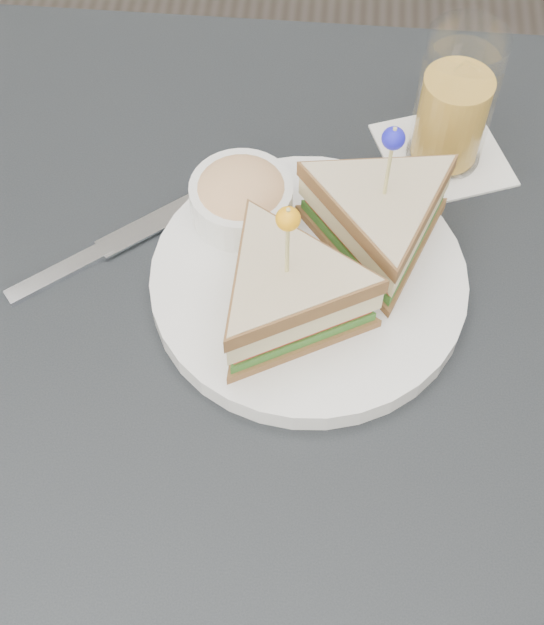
% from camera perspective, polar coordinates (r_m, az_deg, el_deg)
% --- Properties ---
extents(ground_plane, '(3.50, 3.50, 0.00)m').
position_cam_1_polar(ground_plane, '(1.38, -0.47, -18.54)').
color(ground_plane, '#3F3833').
extents(table, '(0.80, 0.80, 0.75)m').
position_cam_1_polar(table, '(0.75, -0.83, -5.81)').
color(table, black).
rests_on(table, ground).
extents(plate_meal, '(0.29, 0.27, 0.15)m').
position_cam_1_polar(plate_meal, '(0.68, 3.08, 3.74)').
color(plate_meal, white).
rests_on(plate_meal, table).
extents(cutlery_knife, '(0.17, 0.15, 0.01)m').
position_cam_1_polar(cutlery_knife, '(0.75, -10.55, 4.30)').
color(cutlery_knife, white).
rests_on(cutlery_knife, table).
extents(drink_set, '(0.14, 0.14, 0.14)m').
position_cam_1_polar(drink_set, '(0.78, 11.83, 13.04)').
color(drink_set, white).
rests_on(drink_set, table).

